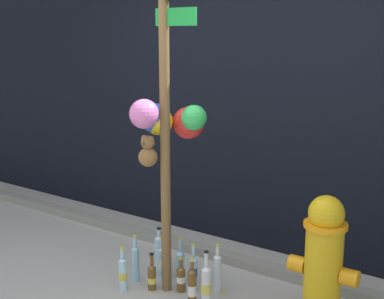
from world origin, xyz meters
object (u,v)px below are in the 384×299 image
(fire_hydrant, at_px, (324,260))
(bottle_4, at_px, (159,252))
(bottle_1, at_px, (136,262))
(bottle_3, at_px, (192,286))
(bottle_2, at_px, (181,278))
(bottle_5, at_px, (123,273))
(bottle_10, at_px, (162,262))
(bottle_6, at_px, (206,285))
(memorial_post, at_px, (166,101))
(bottle_9, at_px, (152,276))
(bottle_7, at_px, (193,272))
(bottle_8, at_px, (217,272))
(bottle_0, at_px, (180,264))

(fire_hydrant, xyz_separation_m, bottle_4, (-1.40, -0.00, -0.29))
(bottle_1, relative_size, bottle_3, 1.11)
(bottle_2, xyz_separation_m, bottle_5, (-0.38, -0.23, 0.03))
(fire_hydrant, height_order, bottle_10, fire_hydrant)
(bottle_1, xyz_separation_m, bottle_10, (0.12, 0.18, -0.03))
(bottle_2, distance_m, bottle_10, 0.30)
(bottle_1, distance_m, bottle_6, 0.68)
(memorial_post, height_order, bottle_9, memorial_post)
(memorial_post, distance_m, bottle_9, 1.36)
(memorial_post, bearing_deg, bottle_10, 141.39)
(memorial_post, distance_m, bottle_5, 1.37)
(fire_hydrant, height_order, bottle_6, fire_hydrant)
(bottle_2, bearing_deg, bottle_7, 50.19)
(bottle_5, distance_m, bottle_10, 0.37)
(memorial_post, relative_size, fire_hydrant, 2.81)
(bottle_3, xyz_separation_m, bottle_8, (0.06, 0.25, 0.03))
(bottle_3, relative_size, bottle_10, 1.03)
(bottle_8, bearing_deg, bottle_6, -79.71)
(bottle_0, distance_m, bottle_8, 0.37)
(bottle_4, bearing_deg, bottle_5, -92.68)
(fire_hydrant, distance_m, bottle_2, 1.11)
(bottle_1, bearing_deg, memorial_post, 10.79)
(bottle_5, height_order, bottle_10, bottle_5)
(memorial_post, relative_size, bottle_3, 7.33)
(bottle_1, relative_size, bottle_7, 1.02)
(memorial_post, distance_m, bottle_2, 1.36)
(bottle_0, distance_m, bottle_5, 0.48)
(bottle_1, xyz_separation_m, bottle_4, (0.04, 0.25, 0.00))
(bottle_0, xyz_separation_m, bottle_10, (-0.15, -0.05, -0.00))
(memorial_post, relative_size, bottle_0, 7.24)
(bottle_7, bearing_deg, bottle_0, 153.89)
(bottle_7, height_order, bottle_10, bottle_7)
(bottle_3, bearing_deg, bottle_5, -166.95)
(bottle_3, bearing_deg, bottle_4, 151.08)
(bottle_5, relative_size, bottle_6, 0.82)
(bottle_8, xyz_separation_m, bottle_9, (-0.44, -0.25, -0.06))
(memorial_post, bearing_deg, bottle_7, 24.56)
(bottle_2, height_order, bottle_10, bottle_10)
(bottle_6, xyz_separation_m, bottle_9, (-0.48, -0.03, -0.05))
(bottle_7, bearing_deg, bottle_4, 164.51)
(bottle_8, bearing_deg, bottle_1, -161.79)
(bottle_6, distance_m, bottle_9, 0.48)
(bottle_4, relative_size, bottle_8, 0.97)
(bottle_4, xyz_separation_m, bottle_9, (0.16, -0.30, -0.06))
(bottle_1, xyz_separation_m, bottle_8, (0.64, 0.21, 0.01))
(memorial_post, relative_size, bottle_9, 8.47)
(bottle_1, xyz_separation_m, bottle_3, (0.58, -0.04, -0.02))
(bottle_1, bearing_deg, bottle_3, -4.20)
(bottle_6, bearing_deg, bottle_9, -176.11)
(bottle_9, bearing_deg, bottle_7, 33.96)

